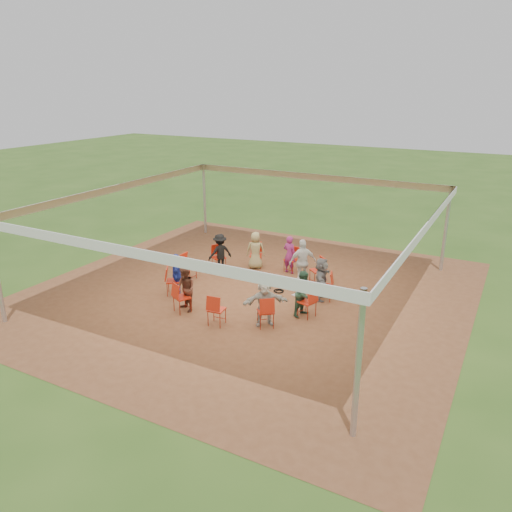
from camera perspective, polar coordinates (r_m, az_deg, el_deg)
The scene contains 25 objects.
ground at distance 15.83m, azimuth -0.76°, elevation -4.22°, with size 80.00×80.00×0.00m, color #32541A.
dirt_patch at distance 15.82m, azimuth -0.76°, elevation -4.20°, with size 13.00×13.00×0.00m, color brown.
tent at distance 15.05m, azimuth -0.80°, elevation 4.10°, with size 10.33×10.33×3.00m.
chair_0 at distance 14.16m, azimuth 5.86°, elevation -5.25°, with size 0.42×0.44×0.90m, color red, non-canonical shape.
chair_1 at distance 15.30m, azimuth 7.89°, elevation -3.43°, with size 0.42×0.44×0.90m, color red, non-canonical shape.
chair_2 at distance 16.52m, azimuth 7.03°, elevation -1.67°, with size 0.42×0.44×0.90m, color red, non-canonical shape.
chair_3 at distance 17.45m, azimuth 4.07°, elevation -0.42°, with size 0.42×0.44×0.90m, color red, non-canonical shape.
chair_4 at distance 17.86m, azimuth -0.02°, elevation 0.10°, with size 0.42×0.44×0.90m, color red, non-canonical shape.
chair_5 at distance 17.66m, azimuth -4.27°, elevation -0.18°, with size 0.42×0.44×0.90m, color red, non-canonical shape.
chair_6 at distance 16.89m, azimuth -7.73°, elevation -1.22°, with size 0.42×0.44×0.90m, color red, non-canonical shape.
chair_7 at distance 15.74m, azimuth -9.43°, elevation -2.85°, with size 0.42×0.44×0.90m, color red, non-canonical shape.
chair_8 at distance 14.53m, azimuth -8.45°, elevation -4.71°, with size 0.42×0.44×0.90m, color red, non-canonical shape.
chair_9 at distance 13.67m, azimuth -4.52°, elevation -6.13°, with size 0.42×0.44×0.90m, color red, non-canonical shape.
chair_10 at distance 13.53m, azimuth 1.10°, elevation -6.36°, with size 0.42×0.44×0.90m, color red, non-canonical shape.
person_seated_0 at distance 14.14m, azimuth 5.52°, elevation -4.28°, with size 0.65×0.37×1.34m, color #264531.
person_seated_1 at distance 15.22m, azimuth 7.48°, elevation -2.62°, with size 1.24×0.46×1.34m, color slate.
person_seated_2 at distance 17.28m, azimuth 3.86°, elevation 0.18°, with size 0.49×0.32×1.34m, color #862263.
person_seated_3 at distance 17.68m, azimuth -0.05°, elevation 0.66°, with size 0.65×0.37×1.34m, color #998C57.
person_seated_4 at distance 17.49m, azimuth -4.13°, elevation 0.40°, with size 0.86×0.43×1.34m, color black.
person_seated_5 at distance 15.65m, azimuth -9.04°, elevation -2.08°, with size 0.78×0.40×1.34m, color #2435A0.
person_seated_6 at distance 14.49m, azimuth -8.07°, elevation -3.79°, with size 0.65×0.37×1.34m, color brown.
person_seated_7 at distance 13.54m, azimuth 1.00°, elevation -5.29°, with size 1.24×0.46×1.34m, color #B4B0A0.
standing_person at distance 16.27m, azimuth 5.36°, elevation -0.71°, with size 0.90×0.46×1.54m, color silver.
cable_coil at distance 15.90m, azimuth 2.63°, elevation -4.04°, with size 0.42×0.42×0.03m.
laptop at distance 14.25m, azimuth 5.02°, elevation -4.25°, with size 0.35×0.39×0.23m.
Camera 1 is at (7.08, -12.70, 6.25)m, focal length 35.00 mm.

